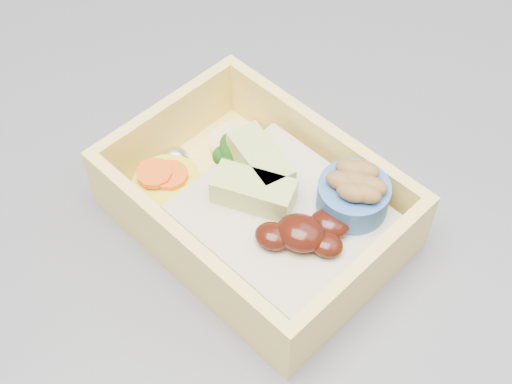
% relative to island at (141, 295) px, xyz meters
% --- Properties ---
extents(ground, '(3.50, 3.50, 0.00)m').
position_rel_island_xyz_m(ground, '(0.00, 0.10, -0.46)').
color(ground, beige).
rests_on(ground, ground).
extents(island, '(1.24, 0.84, 0.92)m').
position_rel_island_xyz_m(island, '(0.00, 0.00, 0.00)').
color(island, brown).
rests_on(island, ground).
extents(bento_box, '(0.19, 0.17, 0.06)m').
position_rel_island_xyz_m(bento_box, '(0.22, -0.14, 0.48)').
color(bento_box, '#FFDD69').
rests_on(bento_box, island).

